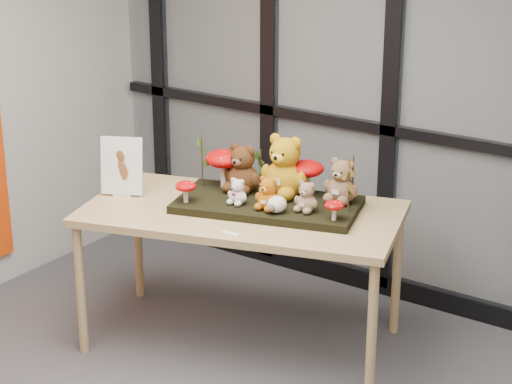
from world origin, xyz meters
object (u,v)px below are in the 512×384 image
Objects in this scene: bear_small_yellow at (268,191)px; mushroom_front_right at (334,209)px; bear_white_bow at (238,190)px; display_table at (242,221)px; sign_holder at (122,168)px; diorama_tray at (268,205)px; bear_tan_back at (342,178)px; mushroom_back_left at (225,167)px; mushroom_front_left at (186,191)px; bear_brown_medium at (243,165)px; mushroom_back_right at (307,176)px; bear_pooh_yellow at (285,162)px; plush_cream_hedgehog at (277,204)px; bear_beige_small at (307,195)px.

bear_small_yellow reaches higher than mushroom_front_right.
display_table is at bearing 63.41° from bear_white_bow.
diorama_tray is at bearing -6.79° from sign_holder.
bear_white_bow reaches higher than display_table.
mushroom_back_left is (-0.65, -0.16, -0.01)m from bear_tan_back.
mushroom_back_left is 0.32m from mushroom_front_left.
sign_holder is (-0.58, -0.34, -0.03)m from bear_brown_medium.
bear_white_bow reaches higher than mushroom_front_right.
mushroom_back_left is 1.12× the size of mushroom_back_right.
bear_pooh_yellow is 3.26× the size of mushroom_front_right.
mushroom_front_left reaches higher than plush_cream_hedgehog.
bear_white_bow is (-0.11, -0.12, 0.10)m from diorama_tray.
mushroom_front_left is (-0.15, -0.31, -0.08)m from bear_brown_medium.
bear_white_bow is 1.22× the size of mushroom_front_left.
bear_tan_back reaches higher than diorama_tray.
bear_brown_medium is 0.36m from mushroom_front_left.
sign_holder is (-0.80, -0.42, -0.07)m from bear_pooh_yellow.
bear_brown_medium reaches higher than bear_beige_small.
mushroom_front_right is (0.63, -0.09, -0.09)m from bear_brown_medium.
bear_white_bow is 0.28m from mushroom_front_left.
bear_white_bow is at bearing 164.97° from plush_cream_hedgehog.
plush_cream_hedgehog is (0.33, -0.17, -0.10)m from bear_brown_medium.
bear_pooh_yellow is 0.29m from bear_beige_small.
mushroom_front_right is at bearing -40.48° from bear_pooh_yellow.
mushroom_back_left is (-0.40, 0.16, 0.02)m from bear_small_yellow.
bear_tan_back is 2.07× the size of mushroom_front_left.
bear_small_yellow is at bearing -9.00° from bear_white_bow.
bear_white_bow is 0.69m from sign_holder.
mushroom_back_right reaches higher than display_table.
mushroom_front_left is (-0.35, -0.26, 0.08)m from diorama_tray.
sign_holder reaches higher than plush_cream_hedgehog.
display_table is 0.35m from mushroom_back_left.
plush_cream_hedgehog is at bearing -154.94° from bear_beige_small.
bear_tan_back is 0.25m from bear_beige_small.
bear_brown_medium is (-0.20, 0.05, 0.17)m from diorama_tray.
plush_cream_hedgehog is 0.30m from mushroom_front_right.
bear_pooh_yellow is 3.77× the size of plush_cream_hedgehog.
sign_holder reaches higher than bear_tan_back.
bear_small_yellow is at bearing -17.79° from display_table.
bear_small_yellow is (0.07, -0.10, 0.12)m from diorama_tray.
bear_pooh_yellow reaches higher than display_table.
mushroom_back_right is at bearing 76.99° from plush_cream_hedgehog.
mushroom_back_left is 0.46m from mushroom_back_right.
bear_tan_back is at bearing 35.23° from mushroom_front_left.
bear_pooh_yellow is at bearing 85.05° from bear_small_yellow.
bear_pooh_yellow is at bearing 129.76° from bear_beige_small.
bear_pooh_yellow is (0.12, 0.23, 0.29)m from display_table.
bear_beige_small is 1.58× the size of mushroom_front_right.
bear_tan_back reaches higher than mushroom_back_right.
bear_tan_back is 2.68× the size of plush_cream_hedgehog.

